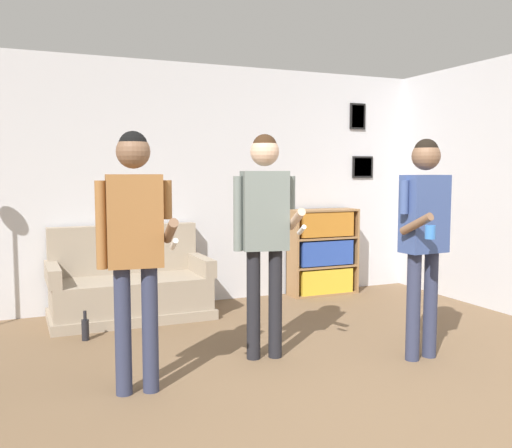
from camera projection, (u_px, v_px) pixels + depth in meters
The scene contains 8 objects.
ground_plane at pixel (406, 446), 3.13m from camera, with size 20.00×20.00×0.00m, color brown.
wall_back at pixel (198, 184), 6.48m from camera, with size 8.03×0.08×2.70m.
couch at pixel (130, 288), 5.86m from camera, with size 1.61×0.80×0.93m.
bookshelf at pixel (323, 252), 6.95m from camera, with size 0.85×0.30×1.04m.
person_player_foreground_left at pixel (135, 233), 3.77m from camera, with size 0.50×0.50×1.77m.
person_player_foreground_center at pixel (265, 220), 4.50m from camera, with size 0.49×0.53×1.79m.
person_watcher_holding_cup at pixel (424, 224), 4.49m from camera, with size 0.50×0.45×1.75m.
bottle_on_floor at pixel (85, 329), 5.07m from camera, with size 0.07×0.07×0.27m.
Camera 1 is at (-1.94, -2.43, 1.50)m, focal length 40.00 mm.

